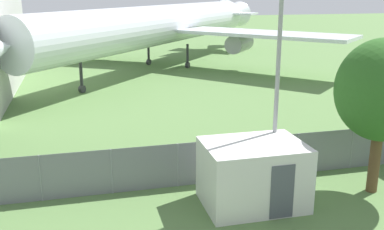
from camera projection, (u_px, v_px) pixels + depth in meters
name	position (u px, v px, depth m)	size (l,w,h in m)	color
perimeter_fence	(178.00, 165.00, 17.44)	(56.07, 0.07, 1.77)	gray
airplane	(161.00, 25.00, 42.75)	(30.94, 35.67, 11.55)	silver
portable_cabin	(253.00, 174.00, 15.92)	(3.52, 2.61, 2.30)	silver
tree_near_hangar	(383.00, 91.00, 16.19)	(3.43, 3.43, 5.86)	brown
light_mast	(278.00, 68.00, 16.21)	(0.44, 0.44, 7.71)	#99999E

